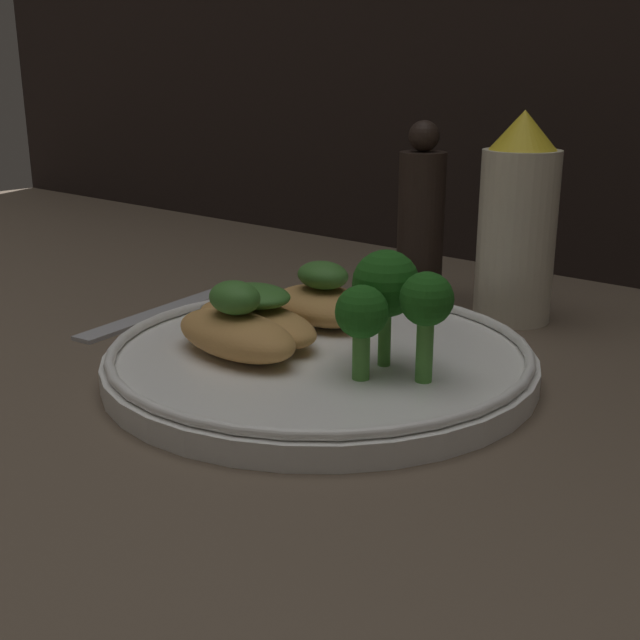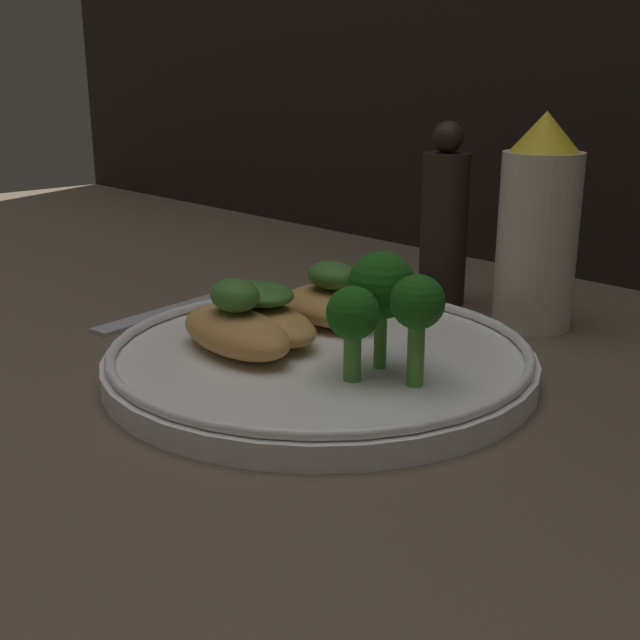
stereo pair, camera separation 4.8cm
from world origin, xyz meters
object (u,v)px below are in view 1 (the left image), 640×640
broccoli_bunch (389,298)px  sauce_bottle (517,223)px  plate (320,358)px  pepper_grinder (421,221)px

broccoli_bunch → sauce_bottle: 18.25cm
plate → sauce_bottle: bearing=79.4°
plate → pepper_grinder: (-4.96, 17.89, 5.47)cm
broccoli_bunch → plate: bearing=177.7°
plate → pepper_grinder: 19.35cm
plate → pepper_grinder: size_ratio=1.84×
broccoli_bunch → sauce_bottle: sauce_bottle is taller
plate → sauce_bottle: sauce_bottle is taller
plate → pepper_grinder: bearing=105.5°
plate → broccoli_bunch: (5.21, -0.21, 4.80)cm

